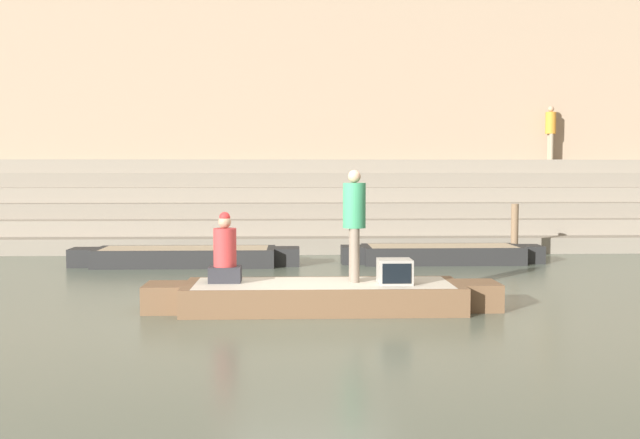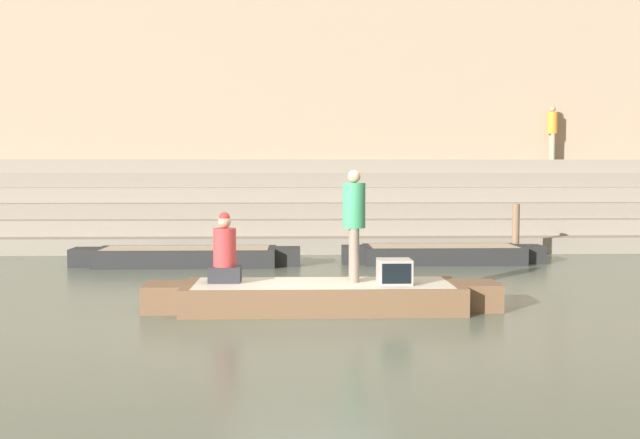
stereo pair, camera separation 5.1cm
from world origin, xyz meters
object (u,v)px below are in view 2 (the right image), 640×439
(person_standing, at_px, (354,218))
(person_rowing, at_px, (225,254))
(tv_set, at_px, (394,272))
(moored_boat_shore, at_px, (187,256))
(person_on_steps, at_px, (552,129))
(mooring_post, at_px, (516,232))
(moored_boat_distant, at_px, (443,254))
(rowboat_main, at_px, (322,295))

(person_standing, relative_size, person_rowing, 1.59)
(person_standing, height_order, tv_set, person_standing)
(person_standing, xyz_separation_m, person_rowing, (-2.00, -0.01, -0.56))
(moored_boat_shore, relative_size, person_on_steps, 3.09)
(mooring_post, bearing_deg, person_standing, -125.38)
(person_standing, height_order, moored_boat_shore, person_standing)
(moored_boat_distant, xyz_separation_m, person_on_steps, (4.55, 5.88, 3.24))
(mooring_post, relative_size, person_on_steps, 0.81)
(tv_set, distance_m, person_on_steps, 13.78)
(rowboat_main, height_order, moored_boat_shore, rowboat_main)
(person_rowing, bearing_deg, mooring_post, 29.60)
(person_standing, bearing_deg, tv_set, -8.54)
(tv_set, xyz_separation_m, person_on_steps, (6.47, 11.83, 2.85))
(rowboat_main, relative_size, moored_boat_distant, 1.16)
(moored_boat_distant, bearing_deg, person_on_steps, 57.44)
(moored_boat_shore, bearing_deg, moored_boat_distant, 1.12)
(moored_boat_shore, bearing_deg, rowboat_main, -64.16)
(tv_set, bearing_deg, rowboat_main, -179.49)
(person_rowing, relative_size, mooring_post, 0.81)
(person_standing, bearing_deg, mooring_post, 71.72)
(moored_boat_shore, xyz_separation_m, mooring_post, (7.75, 0.79, 0.46))
(mooring_post, bearing_deg, person_rowing, -135.93)
(mooring_post, bearing_deg, tv_set, -120.37)
(rowboat_main, relative_size, person_standing, 3.14)
(person_standing, distance_m, person_on_steps, 13.68)
(rowboat_main, xyz_separation_m, mooring_post, (4.87, 6.31, 0.45))
(person_standing, bearing_deg, moored_boat_shore, 139.29)
(rowboat_main, relative_size, moored_boat_shore, 1.06)
(person_standing, distance_m, tv_set, 1.04)
(rowboat_main, xyz_separation_m, moored_boat_shore, (-2.88, 5.51, -0.01))
(person_standing, height_order, person_rowing, person_standing)
(tv_set, bearing_deg, moored_boat_shore, 132.86)
(tv_set, distance_m, mooring_post, 7.47)
(moored_boat_distant, bearing_deg, tv_set, -102.69)
(person_standing, height_order, person_on_steps, person_on_steps)
(person_standing, distance_m, person_rowing, 2.08)
(person_rowing, xyz_separation_m, person_on_steps, (9.07, 11.55, 2.60))
(rowboat_main, bearing_deg, person_rowing, 175.53)
(tv_set, relative_size, moored_boat_shore, 0.10)
(person_rowing, bearing_deg, moored_boat_shore, 89.87)
(person_standing, height_order, moored_boat_distant, person_standing)
(rowboat_main, distance_m, moored_boat_shore, 6.22)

